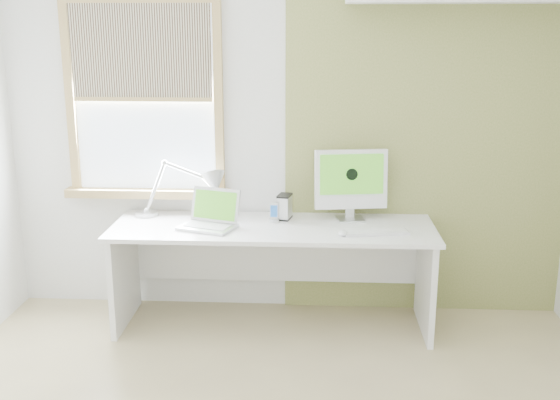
# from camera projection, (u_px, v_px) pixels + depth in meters

# --- Properties ---
(room) EXTENTS (4.04, 3.54, 2.64)m
(room) POSITION_uv_depth(u_px,v_px,m) (267.00, 194.00, 3.01)
(room) COLOR tan
(room) RESTS_ON ground
(accent_wall) EXTENTS (2.00, 0.02, 2.60)m
(accent_wall) POSITION_uv_depth(u_px,v_px,m) (427.00, 136.00, 4.64)
(accent_wall) COLOR olive
(accent_wall) RESTS_ON room
(window) EXTENTS (1.20, 0.14, 1.42)m
(window) POSITION_uv_depth(u_px,v_px,m) (144.00, 100.00, 4.66)
(window) COLOR tan
(window) RESTS_ON room
(desk) EXTENTS (2.20, 0.70, 0.73)m
(desk) POSITION_uv_depth(u_px,v_px,m) (274.00, 250.00, 4.60)
(desk) COLOR white
(desk) RESTS_ON room
(desk_lamp) EXTENTS (0.72, 0.29, 0.40)m
(desk_lamp) POSITION_uv_depth(u_px,v_px,m) (201.00, 187.00, 4.69)
(desk_lamp) COLOR silver
(desk_lamp) RESTS_ON desk
(laptop) EXTENTS (0.43, 0.38, 0.25)m
(laptop) POSITION_uv_depth(u_px,v_px,m) (211.00, 218.00, 4.47)
(laptop) COLOR silver
(laptop) RESTS_ON desk
(phone_dock) EXTENTS (0.07, 0.07, 0.14)m
(phone_dock) POSITION_uv_depth(u_px,v_px,m) (274.00, 216.00, 4.58)
(phone_dock) COLOR silver
(phone_dock) RESTS_ON desk
(external_drive) EXTENTS (0.11, 0.15, 0.18)m
(external_drive) POSITION_uv_depth(u_px,v_px,m) (284.00, 207.00, 4.64)
(external_drive) COLOR silver
(external_drive) RESTS_ON desk
(imac) EXTENTS (0.51, 0.20, 0.50)m
(imac) POSITION_uv_depth(u_px,v_px,m) (351.00, 181.00, 4.58)
(imac) COLOR silver
(imac) RESTS_ON desk
(keyboard) EXTENTS (0.44, 0.19, 0.02)m
(keyboard) POSITION_uv_depth(u_px,v_px,m) (376.00, 232.00, 4.32)
(keyboard) COLOR white
(keyboard) RESTS_ON desk
(mouse) EXTENTS (0.06, 0.10, 0.03)m
(mouse) POSITION_uv_depth(u_px,v_px,m) (343.00, 233.00, 4.29)
(mouse) COLOR white
(mouse) RESTS_ON desk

